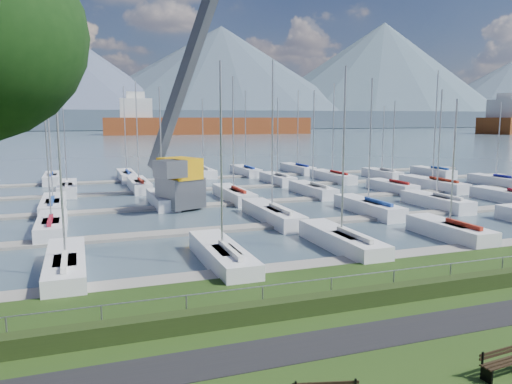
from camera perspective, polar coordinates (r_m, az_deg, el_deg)
name	(u,v)px	position (r m, az deg, el deg)	size (l,w,h in m)	color
path	(395,332)	(19.40, 15.58, -15.12)	(160.00, 2.00, 0.04)	black
water	(99,133)	(277.72, -17.53, 6.49)	(800.00, 540.00, 0.20)	#465966
hedge	(357,298)	(21.28, 11.51, -11.82)	(80.00, 0.70, 0.70)	#213011
fence	(353,275)	(21.32, 11.02, -9.34)	(0.04, 0.04, 80.00)	gray
foothill	(94,120)	(347.57, -18.03, 7.86)	(900.00, 80.00, 12.00)	#475769
mountains	(98,67)	(424.20, -17.59, 13.44)	(1190.00, 360.00, 115.00)	#3C4558
docks	(204,205)	(45.35, -5.94, -1.54)	(90.00, 41.60, 0.25)	slate
bench_right	(505,362)	(17.48, 26.55, -17.00)	(1.83, 0.59, 0.85)	black
crane	(182,144)	(44.85, -8.48, 5.44)	(7.80, 12.89, 22.35)	#585A5F
cargo_ship_mid	(200,126)	(239.47, -6.43, 7.51)	(97.52, 24.95, 21.50)	brown
sailboat_fleet	(178,143)	(47.32, -8.86, 5.58)	(73.84, 49.63, 13.30)	navy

